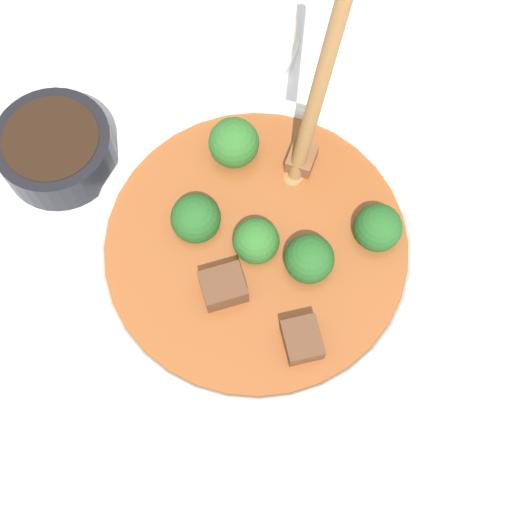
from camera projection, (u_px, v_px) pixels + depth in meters
The scene contains 4 objects.
ground_plane at pixel (256, 278), 0.65m from camera, with size 4.00×4.00×0.00m, color silver.
stew_bowl at pixel (257, 257), 0.60m from camera, with size 0.29×0.28×0.30m.
condiment_bowl at pixel (53, 151), 0.67m from camera, with size 0.11×0.11×0.04m.
empty_plate at pixel (199, 27), 0.74m from camera, with size 0.21×0.21×0.02m.
Camera 1 is at (0.18, 0.11, 0.62)m, focal length 50.00 mm.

